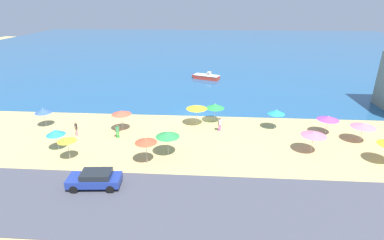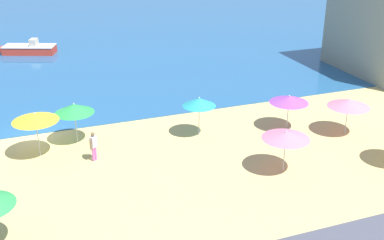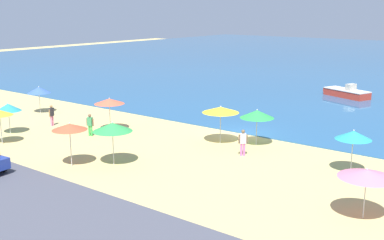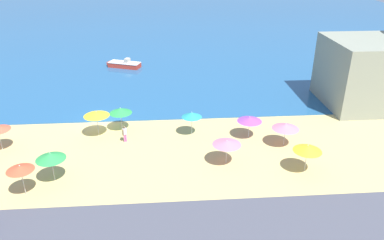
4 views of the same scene
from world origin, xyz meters
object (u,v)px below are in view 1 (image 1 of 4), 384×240
at_px(beach_umbrella_8, 146,141).
at_px(skiff_nearshore, 206,77).
at_px(beach_umbrella_7, 328,118).
at_px(beach_umbrella_10, 67,139).
at_px(parked_car_0, 95,179).
at_px(bather_2, 220,124).
at_px(beach_umbrella_2, 215,106).
at_px(beach_umbrella_1, 363,125).
at_px(bather_1, 76,128).
at_px(beach_umbrella_11, 43,111).
at_px(beach_umbrella_0, 168,134).
at_px(beach_umbrella_4, 55,132).
at_px(beach_umbrella_6, 197,107).
at_px(beach_umbrella_9, 276,112).
at_px(beach_umbrella_3, 121,113).
at_px(beach_umbrella_5, 314,134).
at_px(bather_0, 117,130).

distance_m(beach_umbrella_8, skiff_nearshore, 31.45).
bearing_deg(beach_umbrella_7, skiff_nearshore, 120.87).
bearing_deg(beach_umbrella_10, parked_car_0, -45.58).
bearing_deg(bather_2, beach_umbrella_2, 102.10).
xyz_separation_m(beach_umbrella_1, beach_umbrella_2, (-15.33, 4.38, 0.14)).
bearing_deg(bather_1, beach_umbrella_11, 154.20).
xyz_separation_m(beach_umbrella_0, beach_umbrella_4, (-11.16, 0.34, -0.31)).
height_order(beach_umbrella_1, bather_2, beach_umbrella_1).
height_order(beach_umbrella_6, skiff_nearshore, beach_umbrella_6).
relative_size(beach_umbrella_11, bather_1, 1.41).
bearing_deg(bather_1, beach_umbrella_9, 8.68).
bearing_deg(beach_umbrella_2, beach_umbrella_8, -121.12).
relative_size(beach_umbrella_0, beach_umbrella_9, 1.04).
height_order(beach_umbrella_3, beach_umbrella_4, beach_umbrella_3).
xyz_separation_m(beach_umbrella_1, parked_car_0, (-24.89, -9.93, -1.15)).
bearing_deg(beach_umbrella_3, parked_car_0, -85.02).
height_order(beach_umbrella_2, beach_umbrella_6, beach_umbrella_6).
bearing_deg(beach_umbrella_5, beach_umbrella_4, -177.39).
distance_m(beach_umbrella_5, beach_umbrella_6, 13.11).
bearing_deg(beach_umbrella_10, beach_umbrella_9, 22.64).
relative_size(beach_umbrella_7, beach_umbrella_8, 0.92).
distance_m(beach_umbrella_4, beach_umbrella_7, 28.63).
bearing_deg(beach_umbrella_11, beach_umbrella_10, -49.62).
height_order(beach_umbrella_6, beach_umbrella_10, beach_umbrella_6).
bearing_deg(bather_2, bather_1, -171.34).
relative_size(beach_umbrella_5, beach_umbrella_8, 0.94).
height_order(beach_umbrella_3, beach_umbrella_7, beach_umbrella_3).
distance_m(beach_umbrella_3, beach_umbrella_7, 22.92).
relative_size(beach_umbrella_2, beach_umbrella_5, 1.00).
xyz_separation_m(beach_umbrella_2, beach_umbrella_9, (6.94, -1.62, 0.05)).
relative_size(beach_umbrella_7, beach_umbrella_10, 0.98).
xyz_separation_m(beach_umbrella_6, beach_umbrella_10, (-11.44, -9.11, -0.15)).
distance_m(bather_1, skiff_nearshore, 29.13).
distance_m(beach_umbrella_7, skiff_nearshore, 27.20).
bearing_deg(bather_2, beach_umbrella_3, -176.50).
bearing_deg(bather_0, beach_umbrella_10, -121.66).
xyz_separation_m(beach_umbrella_3, beach_umbrella_6, (8.36, 2.20, 0.08)).
bearing_deg(bather_2, beach_umbrella_1, -6.85).
bearing_deg(parked_car_0, beach_umbrella_3, 94.98).
height_order(beach_umbrella_8, bather_0, beach_umbrella_8).
distance_m(beach_umbrella_9, bather_2, 6.58).
relative_size(beach_umbrella_1, beach_umbrella_11, 1.06).
bearing_deg(beach_umbrella_11, parked_car_0, -48.13).
height_order(beach_umbrella_1, beach_umbrella_3, beach_umbrella_3).
relative_size(beach_umbrella_1, beach_umbrella_7, 1.05).
relative_size(beach_umbrella_0, beach_umbrella_2, 1.05).
height_order(beach_umbrella_3, bather_2, beach_umbrella_3).
bearing_deg(beach_umbrella_0, skiff_nearshore, 84.25).
relative_size(beach_umbrella_7, beach_umbrella_11, 1.02).
bearing_deg(skiff_nearshore, beach_umbrella_7, -59.13).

